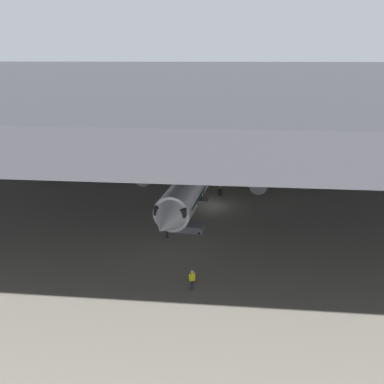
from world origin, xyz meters
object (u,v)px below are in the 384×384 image
at_px(boarding_stairs, 187,224).
at_px(crew_worker_by_stairs, 167,229).
at_px(traffic_cone_orange, 194,278).
at_px(crew_worker_near_nose, 192,279).
at_px(airplane_main, 200,174).
at_px(baggage_tug, 257,185).

relative_size(boarding_stairs, crew_worker_by_stairs, 2.83).
bearing_deg(traffic_cone_orange, boarding_stairs, 99.75).
bearing_deg(crew_worker_near_nose, crew_worker_by_stairs, 110.52).
bearing_deg(airplane_main, boarding_stairs, -93.43).
bearing_deg(crew_worker_by_stairs, baggage_tug, 59.04).
bearing_deg(baggage_tug, crew_worker_near_nose, -104.29).
distance_m(airplane_main, traffic_cone_orange, 19.03).
height_order(crew_worker_by_stairs, traffic_cone_orange, crew_worker_by_stairs).
distance_m(boarding_stairs, crew_worker_near_nose, 10.77).
xyz_separation_m(crew_worker_near_nose, baggage_tug, (6.34, 24.90, -0.44)).
bearing_deg(crew_worker_by_stairs, crew_worker_near_nose, -69.48).
xyz_separation_m(airplane_main, crew_worker_by_stairs, (-2.28, -11.16, -2.40)).
xyz_separation_m(crew_worker_by_stairs, traffic_cone_orange, (3.34, -7.60, -0.61)).
bearing_deg(baggage_tug, crew_worker_by_stairs, -120.96).
relative_size(crew_worker_near_nose, traffic_cone_orange, 2.81).
distance_m(crew_worker_near_nose, crew_worker_by_stairs, 9.42).
relative_size(airplane_main, crew_worker_near_nose, 19.88).
relative_size(airplane_main, baggage_tug, 13.51).
height_order(boarding_stairs, crew_worker_by_stairs, boarding_stairs).
xyz_separation_m(boarding_stairs, crew_worker_by_stairs, (-1.72, -1.82, 0.18)).
bearing_deg(crew_worker_by_stairs, boarding_stairs, 46.66).
bearing_deg(crew_worker_near_nose, boarding_stairs, 98.44).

